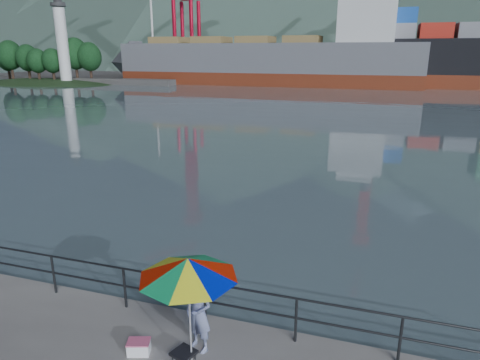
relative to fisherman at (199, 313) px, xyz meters
name	(u,v)px	position (x,y,z in m)	size (l,w,h in m)	color
harbor_water	(361,71)	(-3.22, 129.11, -0.83)	(500.00, 280.00, 0.00)	slate
far_dock	(401,79)	(6.78, 92.11, -0.83)	(200.00, 40.00, 0.40)	#514F4C
guardrail	(88,280)	(-3.22, 0.81, -0.31)	(22.00, 0.06, 1.03)	#2D3033
lighthouse_islet	(44,81)	(-58.19, 61.11, -0.57)	(48.00, 26.40, 19.20)	#263F1E
fisherman	(199,313)	(0.00, 0.00, 0.00)	(0.60, 0.40, 1.65)	navy
beach_umbrella	(188,268)	(0.02, -0.46, 1.22)	(1.97, 1.97, 2.24)	white
folding_stool	(184,357)	(-0.12, -0.50, -0.68)	(0.52, 0.52, 0.27)	black
cooler_bag	(139,348)	(-1.09, -0.50, -0.70)	(0.43, 0.28, 0.25)	white
fishing_rod	(193,314)	(-0.61, 1.03, -0.83)	(0.02, 0.02, 2.22)	black
bulk_carrier	(276,60)	(-15.35, 70.90, 3.27)	(53.71, 9.30, 14.50)	maroon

